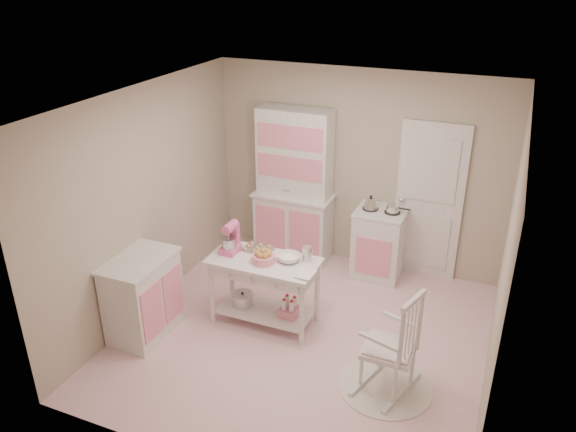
# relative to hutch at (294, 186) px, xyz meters

# --- Properties ---
(room_shell) EXTENTS (3.84, 3.84, 2.62)m
(room_shell) POSITION_rel_hutch_xyz_m (0.78, -1.66, 0.61)
(room_shell) COLOR pink
(room_shell) RESTS_ON ground
(door) EXTENTS (0.82, 0.05, 2.04)m
(door) POSITION_rel_hutch_xyz_m (1.73, 0.21, -0.02)
(door) COLOR white
(door) RESTS_ON ground
(hutch) EXTENTS (1.06, 0.50, 2.08)m
(hutch) POSITION_rel_hutch_xyz_m (0.00, 0.00, 0.00)
(hutch) COLOR white
(hutch) RESTS_ON ground
(stove) EXTENTS (0.62, 0.57, 0.92)m
(stove) POSITION_rel_hutch_xyz_m (1.20, -0.05, -0.58)
(stove) COLOR white
(stove) RESTS_ON ground
(base_cabinet) EXTENTS (0.54, 0.84, 0.92)m
(base_cabinet) POSITION_rel_hutch_xyz_m (-0.85, -2.24, -0.58)
(base_cabinet) COLOR white
(base_cabinet) RESTS_ON ground
(lace_rug) EXTENTS (0.92, 0.92, 0.01)m
(lace_rug) POSITION_rel_hutch_xyz_m (1.81, -2.09, -1.03)
(lace_rug) COLOR white
(lace_rug) RESTS_ON ground
(rocking_chair) EXTENTS (0.67, 0.83, 1.10)m
(rocking_chair) POSITION_rel_hutch_xyz_m (1.81, -2.09, -0.49)
(rocking_chair) COLOR white
(rocking_chair) RESTS_ON ground
(work_table) EXTENTS (1.20, 0.60, 0.80)m
(work_table) POSITION_rel_hutch_xyz_m (0.28, -1.56, -0.64)
(work_table) COLOR white
(work_table) RESTS_ON ground
(stand_mixer) EXTENTS (0.20, 0.28, 0.34)m
(stand_mixer) POSITION_rel_hutch_xyz_m (-0.14, -1.54, -0.07)
(stand_mixer) COLOR #E05E93
(stand_mixer) RESTS_ON work_table
(cookie_tray) EXTENTS (0.34, 0.24, 0.02)m
(cookie_tray) POSITION_rel_hutch_xyz_m (0.13, -1.38, -0.23)
(cookie_tray) COLOR silver
(cookie_tray) RESTS_ON work_table
(bread_basket) EXTENTS (0.25, 0.25, 0.09)m
(bread_basket) POSITION_rel_hutch_xyz_m (0.30, -1.61, -0.19)
(bread_basket) COLOR pink
(bread_basket) RESTS_ON work_table
(mixing_bowl) EXTENTS (0.25, 0.25, 0.08)m
(mixing_bowl) POSITION_rel_hutch_xyz_m (0.54, -1.48, -0.20)
(mixing_bowl) COLOR white
(mixing_bowl) RESTS_ON work_table
(metal_pitcher) EXTENTS (0.10, 0.10, 0.17)m
(metal_pitcher) POSITION_rel_hutch_xyz_m (0.72, -1.40, -0.16)
(metal_pitcher) COLOR silver
(metal_pitcher) RESTS_ON work_table
(recipe_book) EXTENTS (0.18, 0.24, 0.02)m
(recipe_book) POSITION_rel_hutch_xyz_m (0.73, -1.68, -0.23)
(recipe_book) COLOR white
(recipe_book) RESTS_ON work_table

